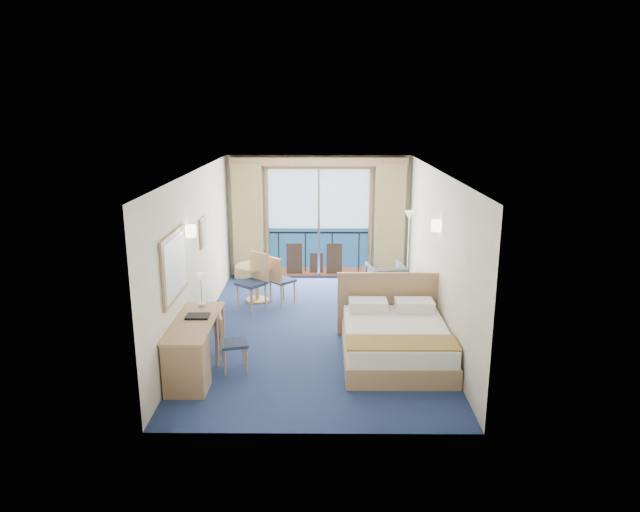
# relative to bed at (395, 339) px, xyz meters

# --- Properties ---
(floor) EXTENTS (6.50, 6.50, 0.00)m
(floor) POSITION_rel_bed_xyz_m (-1.20, 1.15, -0.30)
(floor) COLOR navy
(floor) RESTS_ON ground
(room_walls) EXTENTS (4.04, 6.54, 2.72)m
(room_walls) POSITION_rel_bed_xyz_m (-1.20, 1.15, 1.48)
(room_walls) COLOR beige
(room_walls) RESTS_ON ground
(balcony_door) EXTENTS (2.36, 0.03, 2.52)m
(balcony_door) POSITION_rel_bed_xyz_m (-1.21, 4.36, 0.84)
(balcony_door) COLOR navy
(balcony_door) RESTS_ON room_walls
(curtain_left) EXTENTS (0.65, 0.22, 2.55)m
(curtain_left) POSITION_rel_bed_xyz_m (-2.75, 4.22, 0.97)
(curtain_left) COLOR tan
(curtain_left) RESTS_ON room_walls
(curtain_right) EXTENTS (0.65, 0.22, 2.55)m
(curtain_right) POSITION_rel_bed_xyz_m (0.35, 4.22, 0.97)
(curtain_right) COLOR tan
(curtain_right) RESTS_ON room_walls
(pelmet) EXTENTS (3.80, 0.25, 0.18)m
(pelmet) POSITION_rel_bed_xyz_m (-1.20, 4.25, 2.28)
(pelmet) COLOR tan
(pelmet) RESTS_ON room_walls
(mirror) EXTENTS (0.05, 1.25, 0.95)m
(mirror) POSITION_rel_bed_xyz_m (-3.17, -0.35, 1.25)
(mirror) COLOR tan
(mirror) RESTS_ON room_walls
(wall_print) EXTENTS (0.04, 0.42, 0.52)m
(wall_print) POSITION_rel_bed_xyz_m (-3.17, 1.60, 1.30)
(wall_print) COLOR tan
(wall_print) RESTS_ON room_walls
(sconce_left) EXTENTS (0.18, 0.18, 0.18)m
(sconce_left) POSITION_rel_bed_xyz_m (-3.14, 0.55, 1.55)
(sconce_left) COLOR beige
(sconce_left) RESTS_ON room_walls
(sconce_right) EXTENTS (0.18, 0.18, 0.18)m
(sconce_right) POSITION_rel_bed_xyz_m (0.74, 1.00, 1.55)
(sconce_right) COLOR beige
(sconce_right) RESTS_ON room_walls
(bed) EXTENTS (1.71, 2.03, 1.07)m
(bed) POSITION_rel_bed_xyz_m (0.00, 0.00, 0.00)
(bed) COLOR tan
(bed) RESTS_ON ground
(nightstand) EXTENTS (0.45, 0.43, 0.59)m
(nightstand) POSITION_rel_bed_xyz_m (0.56, 1.39, -0.01)
(nightstand) COLOR #A67C58
(nightstand) RESTS_ON ground
(phone) EXTENTS (0.21, 0.18, 0.08)m
(phone) POSITION_rel_bed_xyz_m (0.55, 1.44, 0.33)
(phone) COLOR silver
(phone) RESTS_ON nightstand
(armchair) EXTENTS (0.84, 0.86, 0.66)m
(armchair) POSITION_rel_bed_xyz_m (0.17, 2.96, 0.03)
(armchair) COLOR #414650
(armchair) RESTS_ON ground
(floor_lamp) EXTENTS (0.23, 0.23, 1.63)m
(floor_lamp) POSITION_rel_bed_xyz_m (0.68, 3.55, 0.94)
(floor_lamp) COLOR silver
(floor_lamp) RESTS_ON ground
(desk) EXTENTS (0.57, 1.66, 0.78)m
(desk) POSITION_rel_bed_xyz_m (-2.90, -0.95, 0.13)
(desk) COLOR tan
(desk) RESTS_ON ground
(desk_chair) EXTENTS (0.47, 0.46, 0.87)m
(desk_chair) POSITION_rel_bed_xyz_m (-2.44, -0.47, 0.19)
(desk_chair) COLOR #1D2A45
(desk_chair) RESTS_ON ground
(folder) EXTENTS (0.33, 0.25, 0.03)m
(folder) POSITION_rel_bed_xyz_m (-2.89, -0.36, 0.49)
(folder) COLOR black
(folder) RESTS_ON desk
(desk_lamp) EXTENTS (0.13, 0.13, 0.50)m
(desk_lamp) POSITION_rel_bed_xyz_m (-2.93, 0.12, 0.85)
(desk_lamp) COLOR silver
(desk_lamp) RESTS_ON desk
(round_table) EXTENTS (0.80, 0.80, 0.72)m
(round_table) POSITION_rel_bed_xyz_m (-2.40, 2.64, 0.25)
(round_table) COLOR tan
(round_table) RESTS_ON ground
(table_chair_a) EXTENTS (0.58, 0.58, 0.95)m
(table_chair_a) POSITION_rel_bed_xyz_m (-1.95, 2.45, 0.24)
(table_chair_a) COLOR #1D2A45
(table_chair_a) RESTS_ON ground
(table_chair_b) EXTENTS (0.65, 0.65, 1.07)m
(table_chair_b) POSITION_rel_bed_xyz_m (-2.38, 2.20, 0.30)
(table_chair_b) COLOR #1D2A45
(table_chair_b) RESTS_ON ground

